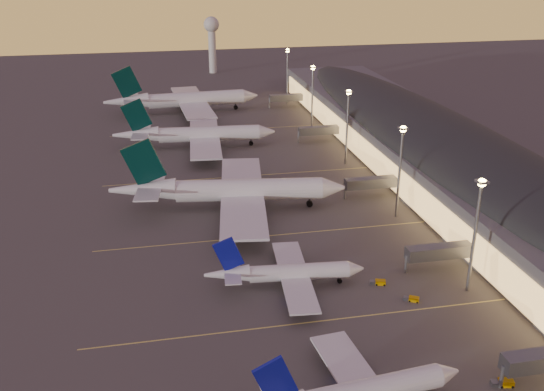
{
  "coord_description": "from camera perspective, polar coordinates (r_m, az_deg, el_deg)",
  "views": [
    {
      "loc": [
        -28.29,
        -103.0,
        68.58
      ],
      "look_at": [
        2.0,
        45.0,
        7.0
      ],
      "focal_mm": 40.0,
      "sensor_mm": 36.0,
      "label": 1
    }
  ],
  "objects": [
    {
      "name": "baggage_tug_c",
      "position": [
        136.84,
        9.98,
        -8.05
      ],
      "size": [
        3.64,
        2.28,
        1.01
      ],
      "rotation": [
        0.0,
        0.0,
        -0.29
      ],
      "color": "#C08900",
      "rests_on": "ground"
    },
    {
      "name": "baggage_tug_b",
      "position": [
        119.44,
        22.3,
        -14.53
      ],
      "size": [
        3.39,
        1.56,
        1.0
      ],
      "rotation": [
        0.0,
        0.0,
        -0.01
      ],
      "color": "#C08900",
      "rests_on": "ground"
    },
    {
      "name": "airliner_wide_mid",
      "position": [
        226.95,
        -7.23,
        5.71
      ],
      "size": [
        59.76,
        54.59,
        19.12
      ],
      "rotation": [
        0.0,
        0.0,
        -0.08
      ],
      "color": "silver",
      "rests_on": "ground"
    },
    {
      "name": "airliner_wide_far",
      "position": [
        278.12,
        -8.36,
        8.88
      ],
      "size": [
        69.18,
        63.06,
        22.14
      ],
      "rotation": [
        0.0,
        0.0,
        0.06
      ],
      "color": "silver",
      "rests_on": "ground"
    },
    {
      "name": "radar_tower",
      "position": [
        367.99,
        -5.69,
        14.78
      ],
      "size": [
        9.0,
        9.0,
        32.5
      ],
      "color": "silver",
      "rests_on": "ground"
    },
    {
      "name": "light_masts",
      "position": [
        186.98,
        9.07,
        6.06
      ],
      "size": [
        2.2,
        217.2,
        25.9
      ],
      "color": "gray",
      "rests_on": "ground"
    },
    {
      "name": "ground",
      "position": [
        126.93,
        3.24,
        -10.57
      ],
      "size": [
        700.0,
        700.0,
        0.0
      ],
      "primitive_type": "plane",
      "color": "#484542"
    },
    {
      "name": "airliner_wide_near",
      "position": [
        171.01,
        -4.08,
        0.46
      ],
      "size": [
        66.43,
        61.07,
        21.27
      ],
      "rotation": [
        0.0,
        0.0,
        -0.14
      ],
      "color": "silver",
      "rests_on": "ground"
    },
    {
      "name": "baggage_tug_d",
      "position": [
        132.3,
        13.04,
        -9.47
      ],
      "size": [
        3.36,
        2.69,
        0.95
      ],
      "rotation": [
        0.0,
        0.0,
        -0.53
      ],
      "color": "#C08900",
      "rests_on": "ground"
    },
    {
      "name": "airliner_narrow_north",
      "position": [
        132.8,
        1.25,
        -7.3
      ],
      "size": [
        35.2,
        31.56,
        12.57
      ],
      "rotation": [
        0.0,
        0.0,
        -0.09
      ],
      "color": "silver",
      "rests_on": "ground"
    },
    {
      "name": "terminal_building",
      "position": [
        206.12,
        14.98,
        4.55
      ],
      "size": [
        56.35,
        255.0,
        17.46
      ],
      "color": "#535459",
      "rests_on": "ground"
    },
    {
      "name": "lane_markings",
      "position": [
        161.09,
        -0.34,
        -3.02
      ],
      "size": [
        90.0,
        180.36,
        0.0
      ],
      "color": "#D8C659",
      "rests_on": "ground"
    },
    {
      "name": "baggage_tug_a",
      "position": [
        114.19,
        20.92,
        -16.14
      ],
      "size": [
        3.97,
        2.26,
        1.12
      ],
      "rotation": [
        0.0,
        0.0,
        -0.21
      ],
      "color": "#C08900",
      "rests_on": "ground"
    }
  ]
}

